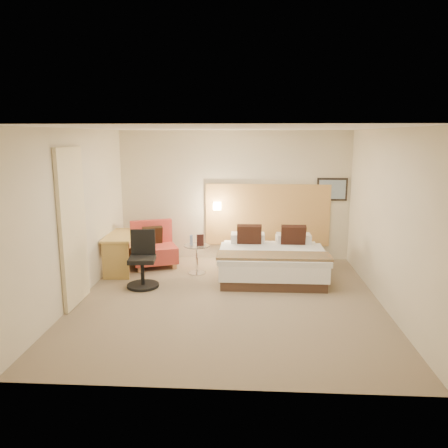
# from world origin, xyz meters

# --- Properties ---
(floor) EXTENTS (4.80, 5.00, 0.02)m
(floor) POSITION_xyz_m (0.00, 0.00, -0.01)
(floor) COLOR #7F6D56
(floor) RESTS_ON ground
(ceiling) EXTENTS (4.80, 5.00, 0.02)m
(ceiling) POSITION_xyz_m (0.00, 0.00, 2.71)
(ceiling) COLOR white
(ceiling) RESTS_ON floor
(wall_back) EXTENTS (4.80, 0.02, 2.70)m
(wall_back) POSITION_xyz_m (0.00, 2.51, 1.35)
(wall_back) COLOR beige
(wall_back) RESTS_ON floor
(wall_front) EXTENTS (4.80, 0.02, 2.70)m
(wall_front) POSITION_xyz_m (0.00, -2.51, 1.35)
(wall_front) COLOR beige
(wall_front) RESTS_ON floor
(wall_left) EXTENTS (0.02, 5.00, 2.70)m
(wall_left) POSITION_xyz_m (-2.41, 0.00, 1.35)
(wall_left) COLOR beige
(wall_left) RESTS_ON floor
(wall_right) EXTENTS (0.02, 5.00, 2.70)m
(wall_right) POSITION_xyz_m (2.41, 0.00, 1.35)
(wall_right) COLOR beige
(wall_right) RESTS_ON floor
(headboard_panel) EXTENTS (2.60, 0.04, 1.30)m
(headboard_panel) POSITION_xyz_m (0.70, 2.47, 0.95)
(headboard_panel) COLOR tan
(headboard_panel) RESTS_ON wall_back
(art_frame) EXTENTS (0.62, 0.03, 0.47)m
(art_frame) POSITION_xyz_m (2.02, 2.48, 1.50)
(art_frame) COLOR black
(art_frame) RESTS_ON wall_back
(art_canvas) EXTENTS (0.54, 0.01, 0.39)m
(art_canvas) POSITION_xyz_m (2.02, 2.46, 1.50)
(art_canvas) COLOR #748BA0
(art_canvas) RESTS_ON wall_back
(lamp_arm) EXTENTS (0.02, 0.12, 0.02)m
(lamp_arm) POSITION_xyz_m (-0.35, 2.42, 1.15)
(lamp_arm) COLOR silver
(lamp_arm) RESTS_ON wall_back
(lamp_shade) EXTENTS (0.15, 0.15, 0.15)m
(lamp_shade) POSITION_xyz_m (-0.35, 2.36, 1.15)
(lamp_shade) COLOR #FFEDC6
(lamp_shade) RESTS_ON wall_back
(curtain) EXTENTS (0.06, 0.90, 2.42)m
(curtain) POSITION_xyz_m (-2.36, -0.25, 1.22)
(curtain) COLOR beige
(curtain) RESTS_ON wall_left
(bottle_a) EXTENTS (0.07, 0.07, 0.20)m
(bottle_a) POSITION_xyz_m (-0.77, 1.37, 0.65)
(bottle_a) COLOR #93ADE3
(bottle_a) RESTS_ON side_table
(menu_folder) EXTENTS (0.14, 0.08, 0.22)m
(menu_folder) POSITION_xyz_m (-0.60, 1.35, 0.66)
(menu_folder) COLOR #331714
(menu_folder) RESTS_ON side_table
(bed) EXTENTS (1.96, 1.87, 0.94)m
(bed) POSITION_xyz_m (0.74, 1.31, 0.30)
(bed) COLOR #402B20
(bed) RESTS_ON floor
(lounge_chair) EXTENTS (1.06, 1.00, 0.89)m
(lounge_chair) POSITION_xyz_m (-1.60, 1.84, 0.36)
(lounge_chair) COLOR #9D6D4A
(lounge_chair) RESTS_ON floor
(side_table) EXTENTS (0.60, 0.60, 0.55)m
(side_table) POSITION_xyz_m (-0.67, 1.37, 0.31)
(side_table) COLOR silver
(side_table) RESTS_ON floor
(desk) EXTENTS (0.61, 1.19, 0.73)m
(desk) POSITION_xyz_m (-2.11, 1.46, 0.57)
(desk) COLOR tan
(desk) RESTS_ON floor
(desk_chair) EXTENTS (0.61, 0.61, 0.98)m
(desk_chair) POSITION_xyz_m (-1.52, 0.59, 0.40)
(desk_chair) COLOR black
(desk_chair) RESTS_ON floor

